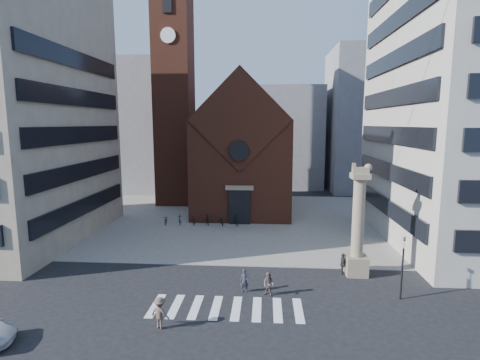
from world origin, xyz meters
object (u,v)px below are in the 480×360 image
(pedestrian_0, at_px, (244,281))
(pedestrian_2, at_px, (343,264))
(scooter_0, at_px, (166,220))
(lion_column, at_px, (358,231))
(pedestrian_1, at_px, (269,284))
(traffic_light, at_px, (402,266))

(pedestrian_0, distance_m, pedestrian_2, 8.27)
(pedestrian_2, xyz_separation_m, scooter_0, (-17.47, 13.21, -0.29))
(lion_column, xyz_separation_m, pedestrian_1, (-6.77, -4.12, -2.63))
(lion_column, relative_size, scooter_0, 4.55)
(pedestrian_1, relative_size, pedestrian_2, 0.98)
(pedestrian_1, distance_m, scooter_0, 20.92)
(pedestrian_2, bearing_deg, pedestrian_1, 127.21)
(traffic_light, bearing_deg, pedestrian_1, -179.24)
(lion_column, height_order, scooter_0, lion_column)
(traffic_light, xyz_separation_m, pedestrian_1, (-8.76, -0.12, -1.46))
(lion_column, distance_m, traffic_light, 4.62)
(pedestrian_2, relative_size, scooter_0, 0.88)
(lion_column, relative_size, pedestrian_2, 5.17)
(lion_column, height_order, pedestrian_1, lion_column)
(traffic_light, relative_size, scooter_0, 2.26)
(pedestrian_0, xyz_separation_m, pedestrian_1, (1.66, -0.47, 0.00))
(lion_column, height_order, pedestrian_2, lion_column)
(traffic_light, distance_m, scooter_0, 26.80)
(lion_column, bearing_deg, traffic_light, -63.54)
(pedestrian_1, bearing_deg, traffic_light, 32.95)
(pedestrian_1, relative_size, scooter_0, 0.86)
(traffic_light, bearing_deg, scooter_0, 139.95)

